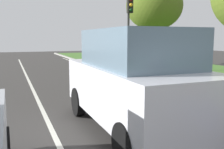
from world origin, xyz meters
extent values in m
plane|color=#383533|center=(0.00, 14.00, 0.00)|extent=(60.00, 60.00, 0.00)
cube|color=silver|center=(-0.70, 14.00, 0.00)|extent=(0.12, 32.00, 0.01)
cube|color=silver|center=(3.60, 14.00, 0.00)|extent=(0.12, 32.00, 0.01)
cube|color=#47752D|center=(8.50, 14.00, 0.03)|extent=(9.00, 48.00, 0.06)
cube|color=#9E9B93|center=(4.10, 14.00, 0.06)|extent=(0.24, 48.00, 0.12)
cube|color=silver|center=(1.03, 8.61, 0.93)|extent=(1.91, 4.51, 1.10)
cube|color=slate|center=(1.03, 8.46, 1.88)|extent=(1.71, 2.71, 0.80)
cylinder|color=black|center=(0.16, 10.13, 0.38)|extent=(0.22, 0.76, 0.76)
cylinder|color=black|center=(1.90, 10.14, 0.38)|extent=(0.22, 0.76, 0.76)
cylinder|color=black|center=(0.17, 7.07, 0.38)|extent=(0.22, 0.76, 0.76)
cylinder|color=black|center=(1.91, 7.08, 0.38)|extent=(0.22, 0.76, 0.76)
cylinder|color=black|center=(-1.69, 7.90, 0.32)|extent=(0.22, 0.64, 0.64)
cylinder|color=#2D2D2D|center=(5.13, 17.52, 2.37)|extent=(0.14, 0.14, 4.74)
cube|color=black|center=(5.13, 17.32, 3.97)|extent=(0.32, 0.24, 0.90)
sphere|color=#3F0F0F|center=(5.13, 17.19, 4.25)|extent=(0.20, 0.20, 0.20)
sphere|color=#F2AD19|center=(5.13, 17.19, 3.97)|extent=(0.20, 0.20, 0.20)
sphere|color=black|center=(5.13, 17.19, 3.69)|extent=(0.20, 0.20, 0.20)
cylinder|color=#4C331E|center=(8.72, 20.60, 1.43)|extent=(0.32, 0.32, 2.87)
ellipsoid|color=#51661E|center=(8.72, 20.60, 4.45)|extent=(4.21, 4.21, 3.58)
camera|label=1|loc=(-1.51, 3.50, 2.10)|focal=41.17mm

